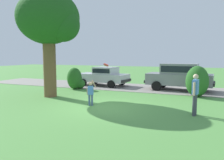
# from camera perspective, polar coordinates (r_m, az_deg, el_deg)

# --- Properties ---
(ground_plane) EXTENTS (80.00, 80.00, 0.00)m
(ground_plane) POSITION_cam_1_polar(r_m,az_deg,el_deg) (11.19, -2.47, -6.71)
(ground_plane) COLOR #518E42
(driveway_strip) EXTENTS (28.00, 4.40, 0.02)m
(driveway_strip) POSITION_cam_1_polar(r_m,az_deg,el_deg) (17.64, 7.20, -1.95)
(driveway_strip) COLOR gray
(driveway_strip) RESTS_ON ground
(oak_tree_large) EXTENTS (3.83, 3.68, 6.27)m
(oak_tree_large) POSITION_cam_1_polar(r_m,az_deg,el_deg) (14.34, -15.23, 14.02)
(oak_tree_large) COLOR brown
(oak_tree_large) RESTS_ON ground
(shrub_near_tree) EXTENTS (1.24, 1.22, 1.60)m
(shrub_near_tree) POSITION_cam_1_polar(r_m,az_deg,el_deg) (17.12, -9.14, 0.12)
(shrub_near_tree) COLOR #286023
(shrub_near_tree) RESTS_ON ground
(shrub_centre_left) EXTENTS (1.35, 1.26, 1.87)m
(shrub_centre_left) POSITION_cam_1_polar(r_m,az_deg,el_deg) (14.63, 20.62, -0.32)
(shrub_centre_left) COLOR #286023
(shrub_centre_left) RESTS_ON ground
(parked_sedan) EXTENTS (4.53, 2.36, 1.56)m
(parked_sedan) POSITION_cam_1_polar(r_m,az_deg,el_deg) (18.66, -2.14, 1.13)
(parked_sedan) COLOR silver
(parked_sedan) RESTS_ON ground
(parked_suv) EXTENTS (4.79, 2.28, 1.92)m
(parked_suv) POSITION_cam_1_polar(r_m,az_deg,el_deg) (16.86, 16.55, 1.11)
(parked_suv) COLOR gray
(parked_suv) RESTS_ON ground
(child_thrower) EXTENTS (0.42, 0.33, 1.29)m
(child_thrower) POSITION_cam_1_polar(r_m,az_deg,el_deg) (11.35, -5.40, -2.87)
(child_thrower) COLOR #4C608C
(child_thrower) RESTS_ON ground
(frisbee) EXTENTS (0.31, 0.25, 0.22)m
(frisbee) POSITION_cam_1_polar(r_m,az_deg,el_deg) (11.58, -1.54, 3.81)
(frisbee) COLOR red
(adult_onlooker) EXTENTS (0.27, 0.52, 1.74)m
(adult_onlooker) POSITION_cam_1_polar(r_m,az_deg,el_deg) (10.01, 20.17, -2.91)
(adult_onlooker) COLOR #3F3F4C
(adult_onlooker) RESTS_ON ground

